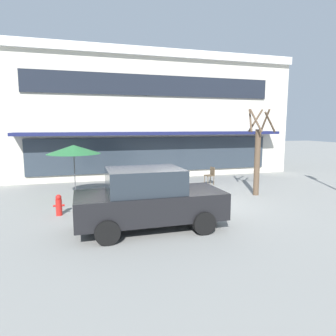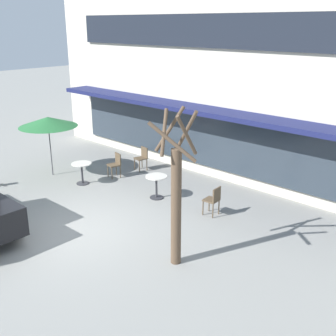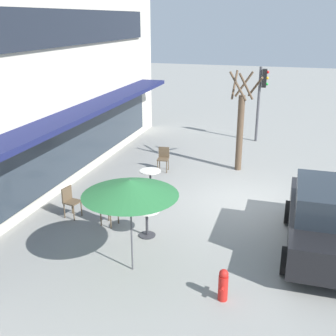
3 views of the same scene
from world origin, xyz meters
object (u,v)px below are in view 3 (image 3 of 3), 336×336
at_px(cafe_table_streetside, 150,178).
at_px(patio_umbrella_green_folded, 130,187).
at_px(cafe_chair_1, 163,157).
at_px(cafe_chair_2, 70,200).
at_px(street_tree, 241,125).
at_px(fire_hydrant, 223,285).
at_px(parked_sedan, 329,219).
at_px(cafe_table_near_wall, 147,218).
at_px(traffic_light_pole, 261,92).
at_px(cafe_chair_0, 107,207).

xyz_separation_m(cafe_table_streetside, patio_umbrella_green_folded, (-4.39, -1.07, 1.51)).
height_order(cafe_table_streetside, cafe_chair_1, cafe_chair_1).
bearing_deg(cafe_chair_2, patio_umbrella_green_folded, -127.17).
distance_m(street_tree, fire_hydrant, 8.10).
xyz_separation_m(cafe_chair_1, street_tree, (0.93, -2.68, 1.20)).
relative_size(patio_umbrella_green_folded, street_tree, 0.60).
bearing_deg(parked_sedan, cafe_table_near_wall, 96.55).
bearing_deg(traffic_light_pole, street_tree, 175.10).
distance_m(cafe_table_near_wall, cafe_chair_1, 5.06).
xyz_separation_m(cafe_table_streetside, fire_hydrant, (-4.89, -3.23, -0.16)).
distance_m(cafe_chair_2, fire_hydrant, 5.47).
bearing_deg(patio_umbrella_green_folded, cafe_chair_2, 52.83).
xyz_separation_m(cafe_table_near_wall, cafe_chair_2, (0.46, 2.49, 0.01)).
distance_m(patio_umbrella_green_folded, fire_hydrant, 2.77).
bearing_deg(cafe_table_streetside, cafe_chair_1, 5.73).
height_order(patio_umbrella_green_folded, parked_sedan, patio_umbrella_green_folded).
height_order(traffic_light_pole, fire_hydrant, traffic_light_pole).
bearing_deg(cafe_chair_1, parked_sedan, -128.73).
bearing_deg(patio_umbrella_green_folded, parked_sedan, -63.70).
distance_m(cafe_chair_2, parked_sedan, 6.93).
relative_size(cafe_table_near_wall, traffic_light_pole, 0.22).
xyz_separation_m(parked_sedan, fire_hydrant, (-2.59, 2.08, -0.53)).
distance_m(cafe_table_streetside, fire_hydrant, 5.86).
relative_size(cafe_table_near_wall, parked_sedan, 0.18).
distance_m(parked_sedan, traffic_light_pole, 9.94).
bearing_deg(patio_umbrella_green_folded, cafe_chair_0, 37.88).
bearing_deg(cafe_chair_0, parked_sedan, -88.07).
distance_m(cafe_chair_0, traffic_light_pole, 10.38).
relative_size(traffic_light_pole, fire_hydrant, 4.82).
bearing_deg(fire_hydrant, cafe_table_near_wall, 48.61).
bearing_deg(parked_sedan, fire_hydrant, 141.22).
bearing_deg(parked_sedan, street_tree, 27.99).
bearing_deg(fire_hydrant, patio_umbrella_green_folded, 77.03).
xyz_separation_m(cafe_chair_0, traffic_light_pole, (9.71, -3.22, 1.77)).
bearing_deg(cafe_table_streetside, street_tree, -38.85).
relative_size(cafe_table_near_wall, street_tree, 0.21).
bearing_deg(traffic_light_pole, patio_umbrella_green_folded, 171.45).
bearing_deg(cafe_chair_2, cafe_chair_0, -96.59).
bearing_deg(parked_sedan, cafe_table_streetside, 66.59).
relative_size(cafe_table_streetside, parked_sedan, 0.18).
distance_m(cafe_table_near_wall, street_tree, 6.20).
distance_m(cafe_table_near_wall, patio_umbrella_green_folded, 2.20).
relative_size(cafe_chair_0, parked_sedan, 0.21).
distance_m(cafe_chair_1, cafe_chair_2, 4.70).
xyz_separation_m(cafe_table_streetside, cafe_chair_2, (-2.35, 1.62, 0.01)).
height_order(patio_umbrella_green_folded, cafe_chair_1, patio_umbrella_green_folded).
relative_size(cafe_chair_2, street_tree, 0.24).
height_order(parked_sedan, traffic_light_pole, traffic_light_pole).
height_order(cafe_table_streetside, fire_hydrant, cafe_table_streetside).
relative_size(cafe_table_near_wall, fire_hydrant, 1.08).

